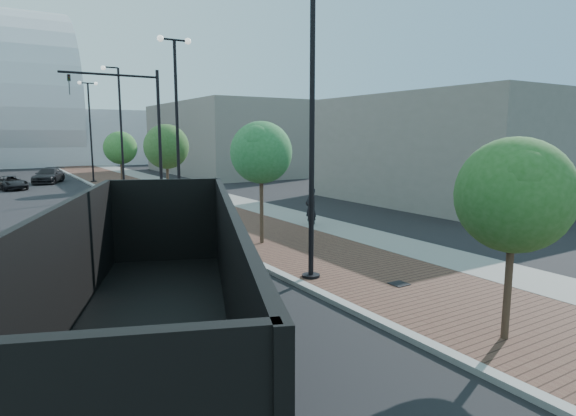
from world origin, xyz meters
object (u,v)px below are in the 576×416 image
dump_truck (165,272)px  pedestrian (311,208)px  white_sedan (141,258)px  dark_car_mid (11,183)px

dump_truck → pedestrian: size_ratio=6.92×
white_sedan → dark_car_mid: bearing=96.2°
white_sedan → pedestrian: size_ratio=2.45×
dump_truck → dark_car_mid: bearing=114.2°
white_sedan → dark_car_mid: 31.23m
pedestrian → white_sedan: bearing=12.4°
dark_car_mid → pedestrian: bearing=-79.8°
dump_truck → white_sedan: dump_truck is taller
dark_car_mid → pedestrian: size_ratio=2.09×
dump_truck → dark_car_mid: (-1.74, 35.33, -0.90)m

